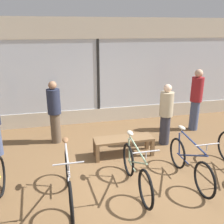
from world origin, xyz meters
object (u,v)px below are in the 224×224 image
bicycle_center (136,171)px  bicycle_right (189,163)px  customer_by_window (54,111)px  customer_near_rack (166,114)px  bicycle_left (69,181)px  display_bench (124,141)px  customer_mid_floor (196,99)px

bicycle_center → bicycle_right: size_ratio=1.00×
bicycle_center → customer_by_window: bearing=120.3°
bicycle_right → customer_near_rack: 1.73m
bicycle_left → bicycle_right: 2.37m
display_bench → customer_mid_floor: customer_mid_floor is taller
display_bench → customer_near_rack: 1.35m
display_bench → customer_mid_floor: bearing=23.6°
customer_by_window → display_bench: bearing=-36.1°
bicycle_center → display_bench: bearing=84.4°
display_bench → customer_near_rack: customer_near_rack is taller
customer_by_window → customer_mid_floor: (4.02, -0.05, 0.09)m
customer_mid_floor → display_bench: bearing=-156.4°
bicycle_right → customer_by_window: 3.53m
customer_by_window → customer_mid_floor: 4.02m
bicycle_left → customer_by_window: 2.55m
bicycle_right → display_bench: bearing=127.9°
customer_near_rack → customer_mid_floor: 1.45m
customer_by_window → customer_mid_floor: customer_mid_floor is taller
customer_by_window → customer_near_rack: bearing=-15.2°
display_bench → customer_mid_floor: size_ratio=0.77×
bicycle_center → display_bench: (0.13, 1.30, -0.01)m
customer_near_rack → customer_by_window: 2.86m
display_bench → customer_near_rack: bearing=17.2°
bicycle_center → customer_near_rack: (1.34, 1.68, 0.45)m
bicycle_right → display_bench: 1.61m
customer_near_rack → bicycle_center: bearing=-128.6°
display_bench → bicycle_center: bearing=-95.6°
bicycle_right → customer_mid_floor: customer_mid_floor is taller
bicycle_center → customer_mid_floor: (2.60, 2.38, 0.58)m
bicycle_left → bicycle_center: 1.25m
bicycle_center → bicycle_right: 1.12m
display_bench → customer_mid_floor: 2.76m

